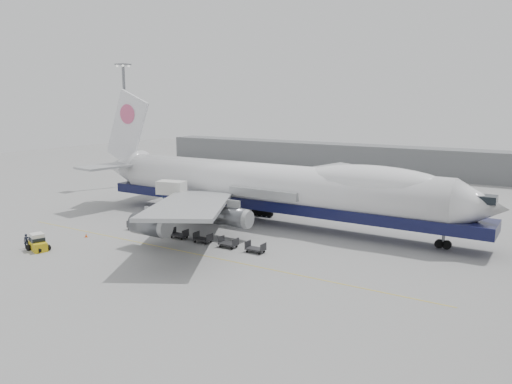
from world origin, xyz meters
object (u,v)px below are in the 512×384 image
Objects in this scene: airliner at (273,186)px; ground_worker at (27,241)px; catering_truck at (172,198)px; baggage_tug at (38,243)px.

ground_worker is (-19.39, -27.24, -4.72)m from airliner.
baggage_tug is at bearing -111.76° from catering_truck.
baggage_tug is at bearing -52.96° from ground_worker.
ground_worker is at bearing -152.96° from baggage_tug.
airliner is 32.52m from baggage_tug.
airliner reaches higher than catering_truck.
baggage_tug is (-17.50, -27.00, -4.71)m from airliner.
catering_truck reaches higher than ground_worker.
airliner is at bearing 76.80° from baggage_tug.
catering_truck is at bearing 16.01° from ground_worker.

